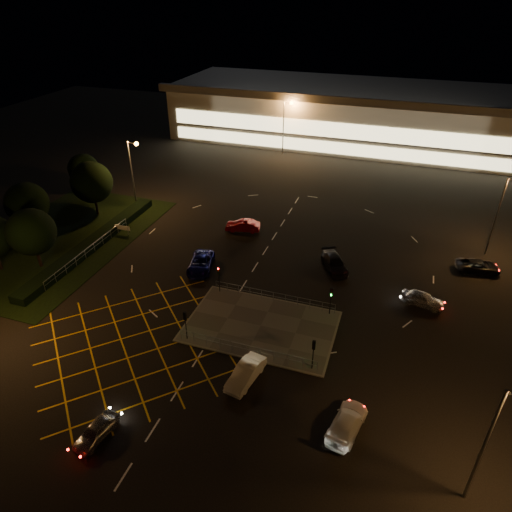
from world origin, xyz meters
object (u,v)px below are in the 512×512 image
(car_left_blue, at_px, (201,263))
(car_approach_white, at_px, (347,423))
(signal_ne, at_px, (331,296))
(car_queue_white, at_px, (246,373))
(car_circ_red, at_px, (243,226))
(signal_nw, at_px, (219,274))
(car_far_dkgrey, at_px, (334,263))
(car_right_silver, at_px, (423,299))
(car_near_silver, at_px, (96,431))
(signal_sw, at_px, (185,320))
(car_east_grey, at_px, (478,266))
(signal_se, at_px, (314,349))

(car_left_blue, bearing_deg, car_approach_white, -54.27)
(signal_ne, relative_size, car_queue_white, 0.68)
(car_circ_red, height_order, car_approach_white, car_circ_red)
(signal_nw, height_order, car_far_dkgrey, signal_nw)
(car_right_silver, distance_m, car_approach_white, 18.59)
(car_approach_white, bearing_deg, car_far_dkgrey, -65.27)
(car_queue_white, bearing_deg, car_far_dkgrey, 89.04)
(car_near_silver, bearing_deg, signal_sw, 91.02)
(car_queue_white, xyz_separation_m, car_left_blue, (-10.81, 14.58, 0.01))
(car_circ_red, bearing_deg, car_approach_white, 21.82)
(signal_sw, bearing_deg, car_circ_red, -83.59)
(signal_sw, distance_m, car_circ_red, 22.27)
(signal_nw, distance_m, car_near_silver, 19.98)
(car_right_silver, bearing_deg, signal_sw, 132.05)
(car_queue_white, bearing_deg, car_east_grey, 61.34)
(car_circ_red, bearing_deg, car_near_silver, -10.53)
(signal_se, height_order, car_near_silver, signal_se)
(car_east_grey, height_order, car_approach_white, car_approach_white)
(car_right_silver, bearing_deg, car_approach_white, 175.13)
(signal_sw, height_order, car_right_silver, signal_sw)
(signal_nw, height_order, car_queue_white, signal_nw)
(car_queue_white, bearing_deg, car_circ_red, 120.92)
(signal_sw, relative_size, car_left_blue, 0.56)
(car_circ_red, bearing_deg, car_far_dkgrey, 56.03)
(car_near_silver, xyz_separation_m, car_east_grey, (28.36, 33.33, 0.04))
(signal_nw, height_order, signal_ne, same)
(car_circ_red, xyz_separation_m, car_approach_white, (18.31, -27.30, -0.03))
(signal_ne, bearing_deg, car_right_silver, 28.04)
(signal_ne, xyz_separation_m, car_right_silver, (8.82, 4.70, -1.63))
(signal_ne, height_order, car_left_blue, signal_ne)
(car_far_dkgrey, xyz_separation_m, car_right_silver, (9.94, -4.01, -0.03))
(signal_nw, xyz_separation_m, signal_ne, (12.00, 0.00, 0.00))
(car_left_blue, relative_size, car_right_silver, 1.30)
(signal_ne, xyz_separation_m, car_queue_white, (-5.04, -10.99, -1.60))
(signal_ne, bearing_deg, car_east_grey, 42.43)
(signal_se, distance_m, car_far_dkgrey, 16.80)
(car_queue_white, distance_m, car_far_dkgrey, 20.08)
(car_far_dkgrey, bearing_deg, signal_ne, -110.46)
(car_near_silver, relative_size, car_circ_red, 0.83)
(car_right_silver, bearing_deg, signal_nw, 113.42)
(car_queue_white, xyz_separation_m, car_circ_red, (-9.44, 25.08, -0.00))
(car_left_blue, bearing_deg, car_east_grey, 4.15)
(car_far_dkgrey, bearing_deg, signal_sw, -150.89)
(signal_sw, bearing_deg, car_approach_white, 161.72)
(car_approach_white, bearing_deg, car_east_grey, -100.25)
(car_queue_white, relative_size, car_far_dkgrey, 0.88)
(car_left_blue, relative_size, car_approach_white, 1.12)
(signal_sw, bearing_deg, car_left_blue, -71.58)
(signal_ne, xyz_separation_m, car_left_blue, (-15.85, 3.58, -1.59))
(car_queue_white, height_order, car_left_blue, car_left_blue)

